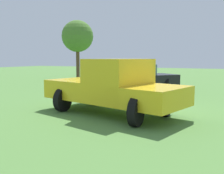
% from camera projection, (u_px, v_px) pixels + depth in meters
% --- Properties ---
extents(ground_plane, '(80.00, 80.00, 0.00)m').
position_uv_depth(ground_plane, '(127.00, 111.00, 9.20)').
color(ground_plane, '#54843D').
extents(pickup_truck, '(3.17, 5.21, 1.83)m').
position_uv_depth(pickup_truck, '(115.00, 86.00, 8.53)').
color(pickup_truck, black).
rests_on(pickup_truck, ground_plane).
extents(sedan_near, '(4.82, 4.35, 1.50)m').
position_uv_depth(sedan_near, '(136.00, 78.00, 14.83)').
color(sedan_near, black).
rests_on(sedan_near, ground_plane).
extents(tree_back_left, '(2.87, 2.87, 5.27)m').
position_uv_depth(tree_back_left, '(77.00, 36.00, 23.54)').
color(tree_back_left, brown).
rests_on(tree_back_left, ground_plane).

